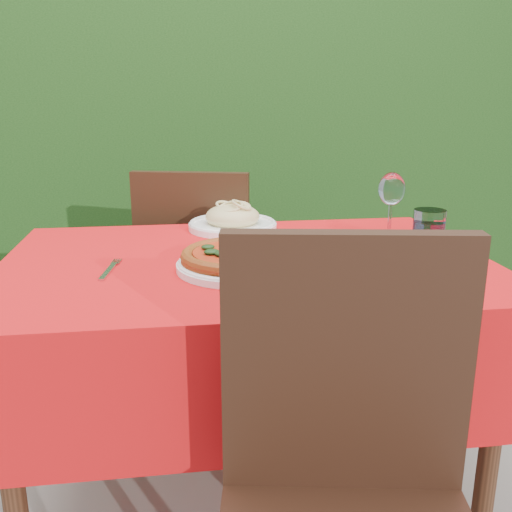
{
  "coord_description": "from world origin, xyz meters",
  "views": [
    {
      "loc": [
        -0.17,
        -1.42,
        1.17
      ],
      "look_at": [
        0.02,
        -0.05,
        0.77
      ],
      "focal_mm": 40.0,
      "sensor_mm": 36.0,
      "label": 1
    }
  ],
  "objects": [
    {
      "name": "wine_glass",
      "position": [
        0.46,
        0.18,
        0.88
      ],
      "size": [
        0.08,
        0.08,
        0.19
      ],
      "color": "white",
      "rests_on": "dining_table"
    },
    {
      "name": "water_glass",
      "position": [
        0.51,
        0.01,
        0.8
      ],
      "size": [
        0.09,
        0.09,
        0.11
      ],
      "color": "silver",
      "rests_on": "dining_table"
    },
    {
      "name": "pasta_plate",
      "position": [
        -0.0,
        0.34,
        0.78
      ],
      "size": [
        0.28,
        0.28,
        0.08
      ],
      "rotation": [
        0.0,
        0.0,
        -0.34
      ],
      "color": "white",
      "rests_on": "dining_table"
    },
    {
      "name": "hedge",
      "position": [
        0.0,
        1.55,
        0.92
      ],
      "size": [
        3.2,
        0.55,
        1.78
      ],
      "color": "black",
      "rests_on": "ground"
    },
    {
      "name": "ground",
      "position": [
        0.0,
        0.0,
        0.0
      ],
      "size": [
        60.0,
        60.0,
        0.0
      ],
      "primitive_type": "plane",
      "color": "slate",
      "rests_on": "ground"
    },
    {
      "name": "fork",
      "position": [
        -0.34,
        -0.07,
        0.75
      ],
      "size": [
        0.05,
        0.18,
        0.0
      ],
      "primitive_type": "cube",
      "rotation": [
        0.0,
        0.0,
        -0.14
      ],
      "color": "silver",
      "rests_on": "dining_table"
    },
    {
      "name": "dining_table",
      "position": [
        0.0,
        0.0,
        0.6
      ],
      "size": [
        1.26,
        0.86,
        0.75
      ],
      "color": "#482817",
      "rests_on": "ground"
    },
    {
      "name": "chair_near",
      "position": [
        0.09,
        -0.67,
        0.54
      ],
      "size": [
        0.49,
        0.49,
        0.95
      ],
      "rotation": [
        0.0,
        0.0,
        -0.17
      ],
      "color": "black",
      "rests_on": "ground"
    },
    {
      "name": "pizza_plate",
      "position": [
        -0.03,
        -0.09,
        0.77
      ],
      "size": [
        0.35,
        0.35,
        0.06
      ],
      "rotation": [
        0.0,
        0.0,
        0.29
      ],
      "color": "white",
      "rests_on": "dining_table"
    },
    {
      "name": "chair_far",
      "position": [
        -0.11,
        0.63,
        0.52
      ],
      "size": [
        0.5,
        0.5,
        0.91
      ],
      "rotation": [
        0.0,
        0.0,
        2.9
      ],
      "color": "black",
      "rests_on": "ground"
    }
  ]
}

